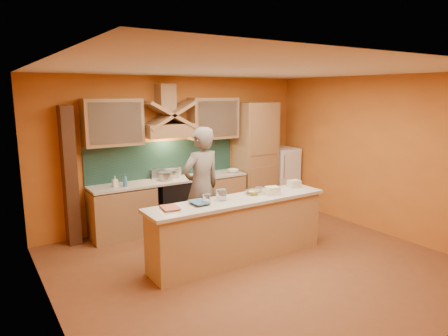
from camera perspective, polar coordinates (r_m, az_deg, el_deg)
floor at (r=6.09m, az=4.53°, el=-13.52°), size 5.50×5.00×0.01m
ceiling at (r=5.56m, az=4.96°, el=13.82°), size 5.50×5.00×0.01m
wall_back at (r=7.76m, az=-6.60°, el=2.54°), size 5.50×0.02×2.80m
wall_front at (r=4.04m, az=27.03°, el=-6.23°), size 5.50×0.02×2.80m
wall_left at (r=4.57m, az=-23.81°, el=-4.09°), size 0.02×5.00×2.80m
wall_right at (r=7.63m, az=21.33°, el=1.73°), size 0.02×5.00×2.80m
base_cabinet_left at (r=7.23m, az=-14.31°, el=-6.21°), size 1.10×0.60×0.86m
base_cabinet_right at (r=8.01m, az=-1.31°, el=-4.23°), size 1.10×0.60×0.86m
counter_top at (r=7.46m, az=-7.56°, el=-1.73°), size 3.00×0.62×0.04m
stove at (r=7.57m, az=-7.47°, el=-5.06°), size 0.60×0.58×0.90m
backsplash at (r=7.64m, az=-8.54°, el=1.23°), size 3.00×0.03×0.70m
range_hood at (r=7.36m, az=-7.90°, el=5.36°), size 0.92×0.50×0.24m
hood_chimney at (r=7.42m, az=-8.35°, el=9.87°), size 0.30×0.30×0.50m
upper_cabinet_left at (r=7.05m, az=-15.62°, el=6.30°), size 1.00×0.35×0.80m
upper_cabinet_right at (r=7.88m, az=-1.53°, el=7.12°), size 1.00×0.35×0.80m
pantry_column at (r=8.41m, az=4.48°, el=1.49°), size 0.80×0.60×2.30m
fridge at (r=8.97m, az=8.25°, el=-1.26°), size 0.58×0.60×1.30m
trim_column_left at (r=7.01m, az=-21.18°, el=-1.09°), size 0.20×0.30×2.30m
island_body at (r=6.09m, az=2.10°, el=-9.01°), size 2.80×0.55×0.88m
island_top at (r=5.95m, az=2.13°, el=-4.65°), size 2.90×0.62×0.05m
person at (r=6.50m, az=-3.26°, el=-2.75°), size 0.77×0.56×1.97m
pot_large at (r=7.37m, az=-8.38°, el=-1.30°), size 0.30×0.30×0.15m
pot_small at (r=7.57m, az=-7.30°, el=-1.03°), size 0.23×0.23×0.13m
soap_bottle_a at (r=7.02m, az=-15.30°, el=-1.87°), size 0.08×0.09×0.18m
soap_bottle_b at (r=7.00m, az=-13.97°, el=-1.69°), size 0.09×0.09×0.22m
bowl_back at (r=7.97m, az=1.33°, el=-0.42°), size 0.26×0.26×0.07m
dish_rack at (r=7.59m, az=-2.44°, el=-0.88°), size 0.32×0.28×0.10m
book_lower at (r=5.44m, az=-8.85°, el=-5.81°), size 0.27×0.33×0.03m
book_upper at (r=5.60m, az=-4.58°, el=-5.04°), size 0.22×0.29×0.02m
jar_large at (r=5.83m, az=-0.39°, el=-3.86°), size 0.17×0.17×0.16m
jar_small at (r=5.62m, az=-2.52°, el=-4.50°), size 0.12×0.12×0.15m
kitchen_scale at (r=6.21m, az=5.04°, el=-3.36°), size 0.11×0.11×0.09m
mixing_bowl at (r=6.22m, az=4.28°, el=-3.47°), size 0.27×0.27×0.06m
cloth at (r=6.32m, az=6.38°, el=-3.46°), size 0.33×0.30×0.02m
grocery_bag_a at (r=6.19m, az=6.96°, el=-3.25°), size 0.22×0.19×0.13m
grocery_bag_b at (r=6.74m, az=9.97°, el=-2.23°), size 0.20×0.16×0.12m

